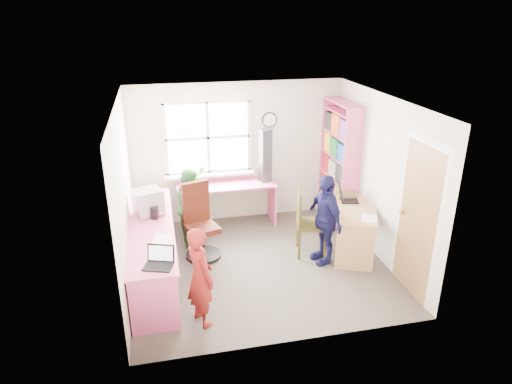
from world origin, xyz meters
TOP-DOWN VIEW (x-y plane):
  - room at (0.01, 0.10)m, footprint 3.64×3.44m
  - l_desk at (-1.31, -0.28)m, footprint 2.38×2.95m
  - right_desk at (1.52, 0.11)m, footprint 1.03×1.37m
  - bookshelf at (1.65, 1.19)m, footprint 0.30×1.02m
  - swivel_chair at (-0.80, 0.48)m, footprint 0.66×0.66m
  - wooden_chair at (0.76, 0.18)m, footprint 0.54×0.54m
  - crt_monitor at (-1.52, 0.48)m, footprint 0.47×0.44m
  - laptop_left at (-1.41, -0.97)m, footprint 0.39×0.36m
  - laptop_right at (1.47, 0.44)m, footprint 0.38×0.42m
  - speaker_a at (-1.44, 0.31)m, footprint 0.11×0.11m
  - speaker_b at (-1.49, 0.76)m, footprint 0.10×0.10m
  - cd_tower at (0.42, 1.44)m, footprint 0.22×0.20m
  - game_box at (1.53, 0.57)m, footprint 0.31×0.31m
  - paper_a at (-1.37, -0.33)m, footprint 0.25×0.32m
  - paper_b at (1.53, -0.29)m, footprint 0.32×0.36m
  - potted_plant at (-0.68, 1.50)m, footprint 0.21×0.18m
  - person_red at (-0.97, -1.12)m, footprint 0.45×0.53m
  - person_green at (-0.88, 0.93)m, footprint 0.51×0.63m
  - person_navy at (0.94, -0.08)m, footprint 0.46×0.84m

SIDE VIEW (x-z plane):
  - l_desk at x=-1.31m, z-range 0.08..0.83m
  - swivel_chair at x=-0.80m, z-range -0.08..1.06m
  - right_desk at x=1.52m, z-range 0.16..0.88m
  - wooden_chair at x=0.76m, z-range 0.04..1.07m
  - person_green at x=-0.88m, z-range 0.00..1.23m
  - person_red at x=-0.97m, z-range 0.00..1.24m
  - person_navy at x=0.94m, z-range 0.00..1.35m
  - paper_b at x=1.53m, z-range 0.72..0.72m
  - game_box at x=1.53m, z-range 0.72..0.77m
  - paper_a at x=-1.37m, z-range 0.75..0.75m
  - laptop_right at x=1.47m, z-range 0.65..0.90m
  - laptop_left at x=-1.41m, z-range 0.69..0.91m
  - speaker_a at x=-1.44m, z-range 0.75..0.93m
  - speaker_b at x=-1.49m, z-range 0.75..0.94m
  - potted_plant at x=-0.68m, z-range 0.75..1.08m
  - crt_monitor at x=-1.52m, z-range 0.75..1.12m
  - bookshelf at x=1.65m, z-range -0.05..2.05m
  - cd_tower at x=0.42m, z-range 0.75..1.66m
  - room at x=0.01m, z-range 0.00..2.44m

